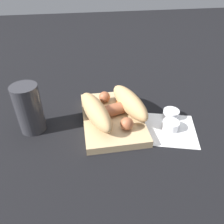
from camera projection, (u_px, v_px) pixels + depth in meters
ground_plane at (112, 120)px, 0.65m from camera, size 3.00×3.00×0.00m
food_tray at (112, 118)px, 0.65m from camera, size 0.26×0.17×0.02m
bread_roll at (113, 107)px, 0.62m from camera, size 0.22×0.20×0.06m
sausage at (115, 109)px, 0.63m from camera, size 0.18×0.15×0.04m
pickled_veggies at (124, 101)px, 0.69m from camera, size 0.07×0.05×0.00m
napkin at (170, 129)px, 0.62m from camera, size 0.18×0.18×0.00m
condiment_cup_near at (170, 126)px, 0.61m from camera, size 0.05×0.05×0.03m
condiment_cup_far at (171, 114)px, 0.66m from camera, size 0.05×0.05×0.03m
drink_glass at (29, 109)px, 0.58m from camera, size 0.07×0.07×0.14m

